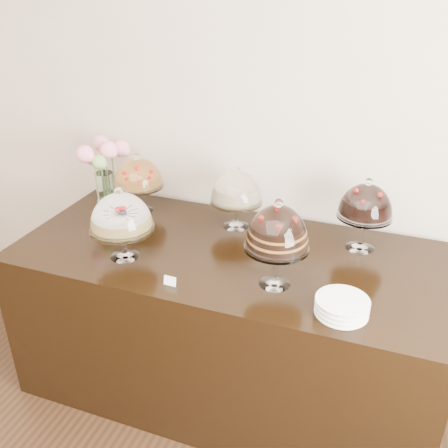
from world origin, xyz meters
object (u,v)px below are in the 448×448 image
(cake_stand_dark_choco, at_px, (366,204))
(cake_stand_fruit_tart, at_px, (138,175))
(plate_stack, at_px, (342,307))
(cake_stand_choco_layer, at_px, (277,231))
(flower_vase, at_px, (104,163))
(cake_stand_sugar_sponge, at_px, (121,215))
(cake_stand_cheesecake, at_px, (236,190))
(display_counter, at_px, (227,320))

(cake_stand_dark_choco, distance_m, cake_stand_fruit_tart, 1.30)
(plate_stack, bearing_deg, cake_stand_choco_layer, 159.06)
(cake_stand_fruit_tart, xyz_separation_m, flower_vase, (-0.25, 0.03, 0.04))
(cake_stand_sugar_sponge, height_order, plate_stack, cake_stand_sugar_sponge)
(cake_stand_sugar_sponge, relative_size, cake_stand_choco_layer, 0.88)
(cake_stand_sugar_sponge, xyz_separation_m, cake_stand_choco_layer, (0.78, 0.02, 0.04))
(cake_stand_cheesecake, xyz_separation_m, cake_stand_dark_choco, (0.69, -0.01, 0.03))
(flower_vase, distance_m, plate_stack, 1.68)
(display_counter, height_order, cake_stand_choco_layer, cake_stand_choco_layer)
(cake_stand_sugar_sponge, xyz_separation_m, flower_vase, (-0.44, 0.54, 0.03))
(cake_stand_choco_layer, relative_size, cake_stand_dark_choco, 1.10)
(display_counter, distance_m, cake_stand_fruit_tart, 0.98)
(cake_stand_choco_layer, distance_m, cake_stand_fruit_tart, 1.08)
(cake_stand_choco_layer, bearing_deg, cake_stand_cheesecake, 126.27)
(cake_stand_dark_choco, relative_size, plate_stack, 1.78)
(display_counter, bearing_deg, cake_stand_choco_layer, -33.91)
(display_counter, distance_m, cake_stand_cheesecake, 0.73)
(cake_stand_sugar_sponge, relative_size, plate_stack, 1.72)
(display_counter, distance_m, cake_stand_sugar_sponge, 0.86)
(cake_stand_choco_layer, bearing_deg, display_counter, 146.09)
(cake_stand_choco_layer, distance_m, flower_vase, 1.32)
(cake_stand_fruit_tart, bearing_deg, flower_vase, 173.41)
(display_counter, relative_size, flower_vase, 5.41)
(cake_stand_choco_layer, xyz_separation_m, cake_stand_dark_choco, (0.33, 0.48, -0.02))
(cake_stand_dark_choco, xyz_separation_m, plate_stack, (-0.00, -0.61, -0.21))
(cake_stand_choco_layer, xyz_separation_m, cake_stand_fruit_tart, (-0.97, 0.48, -0.05))
(cake_stand_fruit_tart, height_order, plate_stack, cake_stand_fruit_tart)
(cake_stand_choco_layer, bearing_deg, cake_stand_dark_choco, 55.71)
(cake_stand_choco_layer, height_order, flower_vase, cake_stand_choco_layer)
(cake_stand_choco_layer, height_order, cake_stand_fruit_tart, cake_stand_choco_layer)
(cake_stand_choco_layer, distance_m, cake_stand_cheesecake, 0.61)
(cake_stand_cheesecake, bearing_deg, cake_stand_sugar_sponge, -129.15)
(flower_vase, bearing_deg, cake_stand_sugar_sponge, -50.81)
(cake_stand_sugar_sponge, bearing_deg, cake_stand_choco_layer, 1.66)
(display_counter, distance_m, flower_vase, 1.19)
(cake_stand_sugar_sponge, height_order, cake_stand_dark_choco, cake_stand_dark_choco)
(flower_vase, relative_size, plate_stack, 1.85)
(plate_stack, bearing_deg, cake_stand_fruit_tart, 154.77)
(cake_stand_cheesecake, distance_m, flower_vase, 0.86)
(cake_stand_fruit_tart, bearing_deg, cake_stand_cheesecake, 0.61)
(display_counter, bearing_deg, cake_stand_dark_choco, 23.34)
(cake_stand_sugar_sponge, xyz_separation_m, cake_stand_fruit_tart, (-0.19, 0.51, -0.00))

